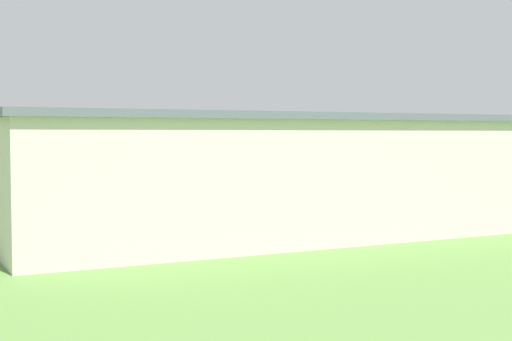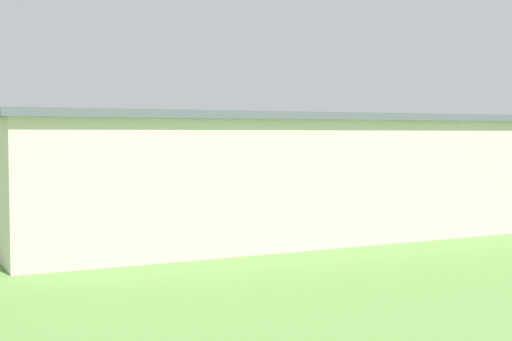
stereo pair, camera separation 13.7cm
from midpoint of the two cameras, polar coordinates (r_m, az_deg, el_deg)
ground_plane at (r=69.07m, az=-5.77°, el=-1.58°), size 400.00×400.00×0.00m
hangar at (r=40.24m, az=6.69°, el=-0.22°), size 37.56×12.28×6.41m
biplane at (r=69.64m, az=-1.50°, el=0.77°), size 7.44×7.41×4.04m
person_crossing_taxiway at (r=58.84m, az=16.83°, el=-1.71°), size 0.52×0.52×1.59m
person_watching_takeoff at (r=60.24m, az=10.54°, el=-1.56°), size 0.51×0.51×1.52m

